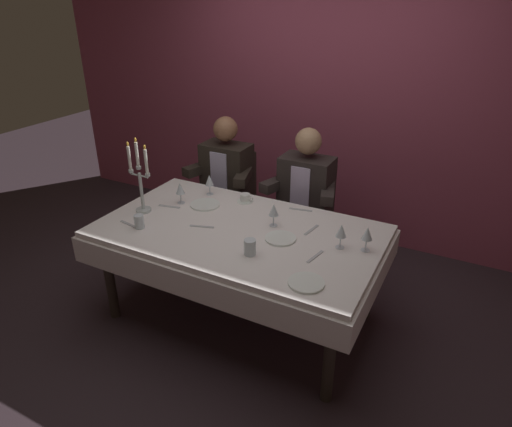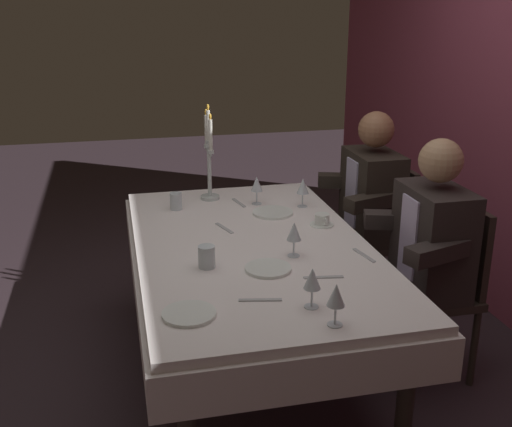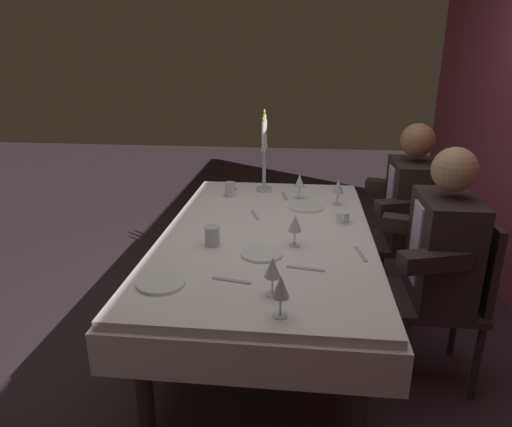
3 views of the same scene
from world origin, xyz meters
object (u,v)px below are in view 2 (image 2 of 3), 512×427
at_px(candelabra, 209,162).
at_px(wine_glass_1, 312,279).
at_px(dining_table, 252,266).
at_px(wine_glass_0, 336,296).
at_px(coffee_cup_0, 322,220).
at_px(seated_diner_0, 373,195).
at_px(dinner_plate_2, 273,213).
at_px(water_tumbler_1, 207,257).
at_px(dinner_plate_0, 268,268).
at_px(dinner_plate_1, 189,314).
at_px(wine_glass_2, 294,233).
at_px(wine_glass_4, 257,185).
at_px(water_tumbler_0, 176,201).
at_px(seated_diner_1, 434,240).
at_px(wine_glass_3, 303,187).

distance_m(candelabra, wine_glass_1, 1.45).
distance_m(dining_table, wine_glass_0, 0.88).
bearing_deg(candelabra, wine_glass_1, 6.45).
distance_m(coffee_cup_0, seated_diner_0, 0.65).
distance_m(dining_table, coffee_cup_0, 0.47).
distance_m(dinner_plate_2, water_tumbler_1, 0.78).
xyz_separation_m(dinner_plate_0, dinner_plate_1, (0.33, -0.39, 0.00)).
height_order(wine_glass_0, wine_glass_1, same).
xyz_separation_m(candelabra, wine_glass_2, (0.94, 0.24, -0.11)).
height_order(wine_glass_4, coffee_cup_0, wine_glass_4).
height_order(wine_glass_4, seated_diner_0, seated_diner_0).
relative_size(dinner_plate_1, coffee_cup_0, 1.55).
height_order(candelabra, water_tumbler_1, candelabra).
bearing_deg(water_tumbler_0, seated_diner_0, 90.86).
xyz_separation_m(dining_table, seated_diner_1, (0.14, 0.89, 0.11)).
xyz_separation_m(dining_table, wine_glass_4, (-0.59, 0.16, 0.23)).
bearing_deg(dinner_plate_2, dinner_plate_0, -16.07).
bearing_deg(wine_glass_3, water_tumbler_0, -99.17).
bearing_deg(water_tumbler_0, dining_table, 26.43).
distance_m(dining_table, dinner_plate_2, 0.47).
distance_m(wine_glass_3, seated_diner_0, 0.52).
relative_size(dinner_plate_1, seated_diner_0, 0.16).
relative_size(dinner_plate_1, water_tumbler_1, 2.05).
bearing_deg(dinner_plate_1, wine_glass_3, 145.30).
distance_m(water_tumbler_0, seated_diner_1, 1.40).
bearing_deg(dinner_plate_2, wine_glass_2, -5.35).
relative_size(wine_glass_0, seated_diner_1, 0.13).
height_order(dinner_plate_1, wine_glass_1, wine_glass_1).
bearing_deg(seated_diner_0, wine_glass_3, -74.88).
distance_m(wine_glass_0, coffee_cup_0, 1.06).
bearing_deg(water_tumbler_0, seated_diner_1, 58.03).
height_order(water_tumbler_1, seated_diner_0, seated_diner_0).
xyz_separation_m(wine_glass_4, seated_diner_1, (0.73, 0.73, -0.12)).
distance_m(wine_glass_0, wine_glass_2, 0.65).
distance_m(dinner_plate_1, water_tumbler_1, 0.45).
bearing_deg(wine_glass_1, dinner_plate_0, -168.26).
bearing_deg(wine_glass_0, wine_glass_3, 167.92).
xyz_separation_m(wine_glass_2, seated_diner_1, (-0.05, 0.73, -0.12)).
bearing_deg(wine_glass_4, water_tumbler_0, -91.12).
bearing_deg(seated_diner_0, dining_table, -55.01).
relative_size(dinner_plate_2, wine_glass_0, 1.36).
bearing_deg(water_tumbler_1, dining_table, 131.63).
distance_m(wine_glass_1, wine_glass_4, 1.28).
distance_m(wine_glass_4, coffee_cup_0, 0.50).
bearing_deg(candelabra, wine_glass_3, 61.87).
bearing_deg(candelabra, seated_diner_1, 47.60).
bearing_deg(water_tumbler_0, wine_glass_4, 88.88).
relative_size(candelabra, coffee_cup_0, 4.22).
height_order(wine_glass_0, wine_glass_4, same).
xyz_separation_m(dinner_plate_2, wine_glass_1, (1.09, -0.13, 0.11)).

